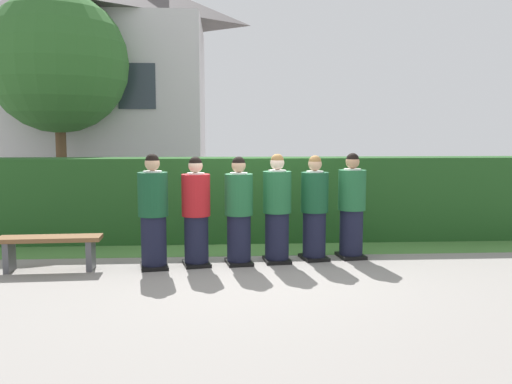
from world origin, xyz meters
The scene contains 12 objects.
ground_plane centered at (0.00, 0.00, 0.00)m, with size 60.00×60.00×0.00m, color gray.
student_front_row_0 centered at (-1.46, -0.24, 0.77)m, with size 0.45×0.55×1.62m.
student_in_red_blazer centered at (-0.87, -0.12, 0.75)m, with size 0.45×0.52×1.58m.
student_front_row_2 centered at (-0.25, -0.07, 0.75)m, with size 0.43×0.53×1.57m.
student_front_row_3 centered at (0.31, 0.03, 0.76)m, with size 0.42×0.52×1.61m.
student_front_row_4 centered at (0.89, 0.15, 0.75)m, with size 0.44×0.51×1.58m.
student_front_row_5 centered at (1.48, 0.23, 0.77)m, with size 0.42×0.53×1.61m.
hedge centered at (0.00, 1.66, 0.74)m, with size 9.96×0.70×1.48m.
school_building_main centered at (-3.78, 7.76, 3.35)m, with size 5.85×4.41×6.55m.
oak_tree_left centered at (-4.21, 5.03, 3.49)m, with size 3.20×3.20×5.10m.
wooden_bench centered at (-2.89, -0.28, 0.35)m, with size 1.41×0.42×0.48m.
lawn_strip centered at (0.00, 0.86, 0.00)m, with size 9.96×0.90×0.01m, color #477A38.
Camera 1 is at (-0.50, -7.89, 1.92)m, focal length 38.22 mm.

